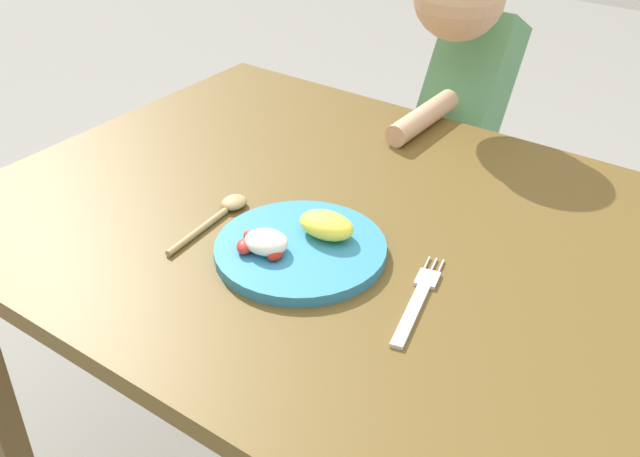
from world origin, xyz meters
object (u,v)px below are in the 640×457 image
Objects in this scene: fork at (417,301)px; spoon at (223,212)px; person at (462,138)px; plate at (300,246)px.

fork is 0.37m from spoon.
person is at bearing -13.64° from spoon.
person is (0.10, 0.69, -0.11)m from spoon.
spoon reaches higher than fork.
spoon is 0.71m from person.
fork is 0.76m from person.
fork is at bearing -97.44° from spoon.
spoon is at bearing 73.84° from fork.
plate reaches higher than spoon.
person is at bearing 95.71° from plate.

